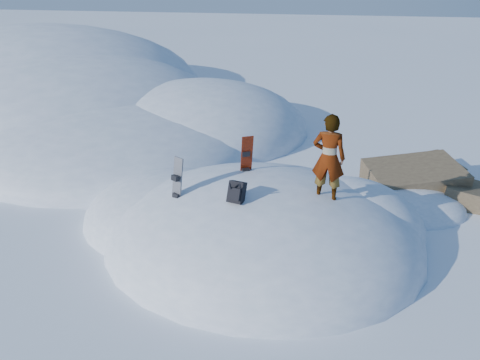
% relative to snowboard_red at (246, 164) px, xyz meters
% --- Properties ---
extents(ground, '(120.00, 120.00, 0.00)m').
position_rel_snowboard_red_xyz_m(ground, '(0.47, -0.59, -1.61)').
color(ground, white).
rests_on(ground, ground).
extents(snow_mound, '(8.00, 6.00, 3.00)m').
position_rel_snowboard_red_xyz_m(snow_mound, '(0.30, -0.35, -1.61)').
color(snow_mound, white).
rests_on(snow_mound, ground).
extents(snow_ridge, '(21.50, 18.50, 6.40)m').
position_rel_snowboard_red_xyz_m(snow_ridge, '(-9.96, 9.26, -1.61)').
color(snow_ridge, white).
rests_on(snow_ridge, ground).
extents(rock_outcrop, '(4.68, 4.41, 1.68)m').
position_rel_snowboard_red_xyz_m(rock_outcrop, '(4.19, 2.42, -1.60)').
color(rock_outcrop, brown).
rests_on(rock_outcrop, ground).
extents(snowboard_red, '(0.34, 0.33, 1.37)m').
position_rel_snowboard_red_xyz_m(snowboard_red, '(0.00, 0.00, 0.00)').
color(snowboard_red, '#B82909').
rests_on(snowboard_red, snow_mound).
extents(snowboard_dark, '(0.34, 0.33, 1.33)m').
position_rel_snowboard_red_xyz_m(snowboard_dark, '(-1.23, -1.17, -0.18)').
color(snowboard_dark, black).
rests_on(snowboard_dark, snow_mound).
extents(backpack, '(0.38, 0.45, 0.51)m').
position_rel_snowboard_red_xyz_m(backpack, '(0.09, -1.46, -0.01)').
color(backpack, black).
rests_on(backpack, snow_mound).
extents(gear_pile, '(0.86, 0.65, 0.24)m').
position_rel_snowboard_red_xyz_m(gear_pile, '(-1.98, -1.64, -1.50)').
color(gear_pile, black).
rests_on(gear_pile, ground).
extents(person, '(0.69, 0.50, 1.77)m').
position_rel_snowboard_red_xyz_m(person, '(1.78, -0.79, 0.58)').
color(person, slate).
rests_on(person, snow_mound).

